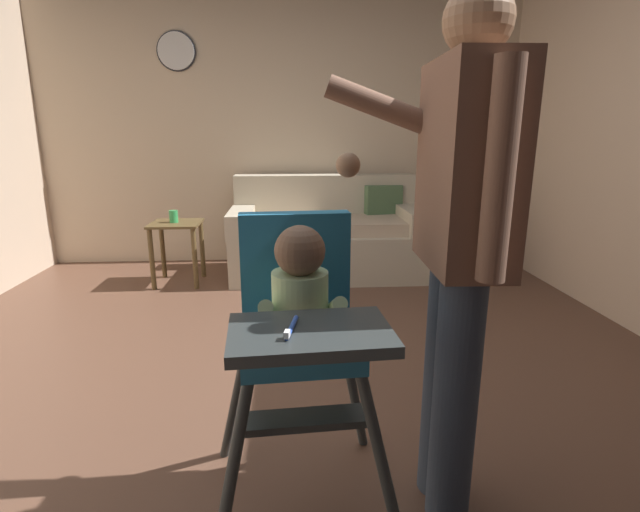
# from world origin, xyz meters

# --- Properties ---
(ground) EXTENTS (6.06, 6.63, 0.10)m
(ground) POSITION_xyz_m (0.00, 0.00, -0.05)
(ground) COLOR brown
(wall_far) EXTENTS (5.26, 0.06, 2.64)m
(wall_far) POSITION_xyz_m (0.00, 2.55, 1.32)
(wall_far) COLOR beige
(wall_far) RESTS_ON ground
(couch) EXTENTS (1.69, 0.86, 0.86)m
(couch) POSITION_xyz_m (0.40, 2.03, 0.33)
(couch) COLOR #C1B49A
(couch) RESTS_ON ground
(high_chair) EXTENTS (0.65, 0.75, 0.99)m
(high_chair) POSITION_xyz_m (0.08, -0.74, 0.69)
(high_chair) COLOR #313737
(high_chair) RESTS_ON ground
(adult_standing) EXTENTS (0.51, 0.51, 1.61)m
(adult_standing) POSITION_xyz_m (0.55, -0.77, 0.91)
(adult_standing) COLOR #344052
(adult_standing) RESTS_ON ground
(side_table) EXTENTS (0.40, 0.40, 0.52)m
(side_table) POSITION_xyz_m (-0.88, 1.79, 0.38)
(side_table) COLOR brown
(side_table) RESTS_ON ground
(sippy_cup) EXTENTS (0.07, 0.07, 0.10)m
(sippy_cup) POSITION_xyz_m (-0.90, 1.79, 0.57)
(sippy_cup) COLOR green
(sippy_cup) RESTS_ON side_table
(wall_clock) EXTENTS (0.35, 0.04, 0.35)m
(wall_clock) POSITION_xyz_m (-0.93, 2.50, 1.95)
(wall_clock) COLOR white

